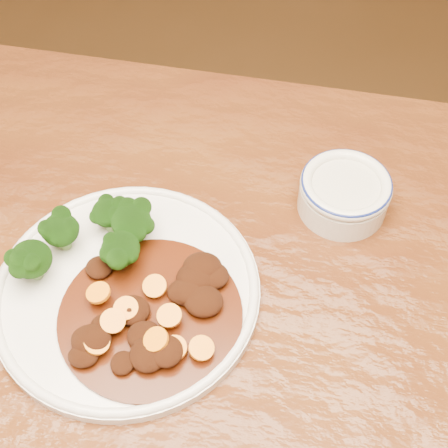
{
  "coord_description": "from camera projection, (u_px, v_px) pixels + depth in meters",
  "views": [
    {
      "loc": [
        0.04,
        -0.3,
        1.36
      ],
      "look_at": [
        0.01,
        0.15,
        0.77
      ],
      "focal_mm": 50.0,
      "sensor_mm": 36.0,
      "label": 1
    }
  ],
  "objects": [
    {
      "name": "mince_stew",
      "position": [
        161.0,
        310.0,
        0.67
      ],
      "size": [
        0.2,
        0.2,
        0.03
      ],
      "color": "#441B07",
      "rests_on": "dinner_plate"
    },
    {
      "name": "broccoli_florets",
      "position": [
        89.0,
        236.0,
        0.7
      ],
      "size": [
        0.15,
        0.12,
        0.05
      ],
      "color": "#75A253",
      "rests_on": "dinner_plate"
    },
    {
      "name": "dining_table",
      "position": [
        205.0,
        379.0,
        0.73
      ],
      "size": [
        1.6,
        1.08,
        0.75
      ],
      "rotation": [
        0.0,
        0.0,
        -0.13
      ],
      "color": "#592D0F",
      "rests_on": "ground"
    },
    {
      "name": "dip_bowl",
      "position": [
        344.0,
        192.0,
        0.76
      ],
      "size": [
        0.11,
        0.11,
        0.05
      ],
      "rotation": [
        0.0,
        0.0,
        -0.37
      ],
      "color": "silver",
      "rests_on": "dining_table"
    },
    {
      "name": "dinner_plate",
      "position": [
        127.0,
        290.0,
        0.7
      ],
      "size": [
        0.3,
        0.3,
        0.02
      ],
      "rotation": [
        0.0,
        0.0,
        -0.05
      ],
      "color": "silver",
      "rests_on": "dining_table"
    }
  ]
}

